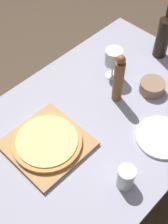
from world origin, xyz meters
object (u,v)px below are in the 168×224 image
at_px(pepper_mill, 119,79).
at_px(wine_glass, 114,58).
at_px(pizza, 47,141).
at_px(wine_bottle, 164,34).
at_px(small_bowl, 152,87).

distance_m(pepper_mill, wine_glass, 0.15).
relative_size(pizza, pepper_mill, 1.12).
bearing_deg(wine_bottle, pizza, -89.71).
relative_size(pepper_mill, wine_glass, 1.61).
distance_m(pizza, wine_glass, 0.52).
height_order(pizza, wine_glass, wine_glass).
xyz_separation_m(pizza, pepper_mill, (0.04, 0.41, 0.10)).
height_order(pizza, wine_bottle, wine_bottle).
height_order(wine_bottle, wine_glass, wine_bottle).
bearing_deg(small_bowl, pizza, -102.60).
relative_size(wine_bottle, wine_glass, 2.04).
bearing_deg(wine_bottle, small_bowl, -61.90).
height_order(wine_bottle, pepper_mill, wine_bottle).
xyz_separation_m(pizza, wine_bottle, (-0.00, 0.80, 0.10)).
height_order(wine_glass, small_bowl, wine_glass).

